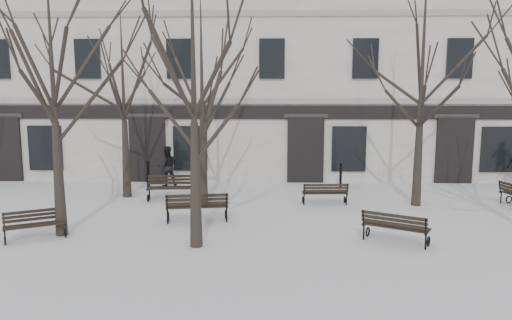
{
  "coord_description": "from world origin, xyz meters",
  "views": [
    {
      "loc": [
        1.86,
        -13.9,
        4.27
      ],
      "look_at": [
        1.44,
        3.0,
        1.73
      ],
      "focal_mm": 35.0,
      "sensor_mm": 36.0,
      "label": 1
    }
  ],
  "objects_px": {
    "tree_2": "(193,58)",
    "bench_1": "(197,206)",
    "bench_4": "(325,193)",
    "bench_0": "(35,224)",
    "bench_3": "(172,187)",
    "bench_2": "(395,226)",
    "tree_1": "(52,63)"
  },
  "relations": [
    {
      "from": "tree_2",
      "to": "bench_1",
      "type": "xyz_separation_m",
      "value": [
        -0.31,
        2.37,
        -4.42
      ]
    },
    {
      "from": "bench_4",
      "to": "bench_1",
      "type": "bearing_deg",
      "value": 27.2
    },
    {
      "from": "bench_0",
      "to": "bench_4",
      "type": "height_order",
      "value": "bench_4"
    },
    {
      "from": "bench_1",
      "to": "bench_4",
      "type": "xyz_separation_m",
      "value": [
        4.28,
        2.45,
        -0.09
      ]
    },
    {
      "from": "tree_2",
      "to": "bench_0",
      "type": "distance_m",
      "value": 6.46
    },
    {
      "from": "bench_3",
      "to": "bench_2",
      "type": "bearing_deg",
      "value": -40.69
    },
    {
      "from": "bench_0",
      "to": "bench_1",
      "type": "xyz_separation_m",
      "value": [
        4.29,
        1.85,
        0.09
      ]
    },
    {
      "from": "tree_2",
      "to": "bench_1",
      "type": "relative_size",
      "value": 3.94
    },
    {
      "from": "tree_1",
      "to": "bench_0",
      "type": "distance_m",
      "value": 4.49
    },
    {
      "from": "bench_2",
      "to": "bench_1",
      "type": "bearing_deg",
      "value": 10.16
    },
    {
      "from": "tree_2",
      "to": "bench_4",
      "type": "bearing_deg",
      "value": 50.59
    },
    {
      "from": "bench_1",
      "to": "bench_3",
      "type": "bearing_deg",
      "value": -74.44
    },
    {
      "from": "bench_1",
      "to": "tree_1",
      "type": "bearing_deg",
      "value": 12.68
    },
    {
      "from": "bench_1",
      "to": "bench_4",
      "type": "relative_size",
      "value": 1.22
    },
    {
      "from": "tree_1",
      "to": "bench_3",
      "type": "xyz_separation_m",
      "value": [
        2.36,
        4.48,
        -4.37
      ]
    },
    {
      "from": "bench_3",
      "to": "bench_0",
      "type": "bearing_deg",
      "value": -126.08
    },
    {
      "from": "tree_1",
      "to": "bench_3",
      "type": "relative_size",
      "value": 4.09
    },
    {
      "from": "bench_0",
      "to": "bench_1",
      "type": "distance_m",
      "value": 4.67
    },
    {
      "from": "bench_3",
      "to": "bench_1",
      "type": "bearing_deg",
      "value": -71.0
    },
    {
      "from": "bench_1",
      "to": "bench_0",
      "type": "bearing_deg",
      "value": 14.79
    },
    {
      "from": "bench_0",
      "to": "bench_3",
      "type": "xyz_separation_m",
      "value": [
        2.93,
        4.89,
        0.07
      ]
    },
    {
      "from": "bench_1",
      "to": "bench_4",
      "type": "bearing_deg",
      "value": -158.74
    },
    {
      "from": "bench_0",
      "to": "bench_2",
      "type": "xyz_separation_m",
      "value": [
        9.97,
        -0.15,
        0.04
      ]
    },
    {
      "from": "tree_2",
      "to": "bench_4",
      "type": "distance_m",
      "value": 7.7
    },
    {
      "from": "tree_2",
      "to": "bench_3",
      "type": "bearing_deg",
      "value": 107.18
    },
    {
      "from": "bench_0",
      "to": "tree_1",
      "type": "bearing_deg",
      "value": 7.75
    },
    {
      "from": "tree_2",
      "to": "bench_2",
      "type": "xyz_separation_m",
      "value": [
        5.37,
        0.37,
        -4.46
      ]
    },
    {
      "from": "tree_1",
      "to": "bench_3",
      "type": "distance_m",
      "value": 6.68
    },
    {
      "from": "tree_2",
      "to": "bench_0",
      "type": "relative_size",
      "value": 4.71
    },
    {
      "from": "bench_0",
      "to": "tree_2",
      "type": "bearing_deg",
      "value": -34.09
    },
    {
      "from": "tree_2",
      "to": "bench_1",
      "type": "height_order",
      "value": "tree_2"
    },
    {
      "from": "bench_4",
      "to": "bench_3",
      "type": "bearing_deg",
      "value": -8.53
    }
  ]
}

